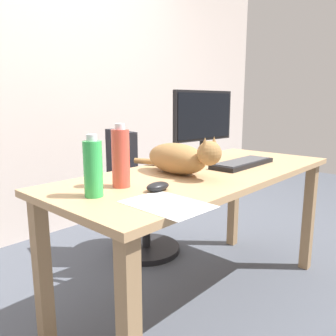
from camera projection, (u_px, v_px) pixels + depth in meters
The scene contains 11 objects.
ground_plane at pixel (201, 299), 1.87m from camera, with size 8.00×8.00×0.00m, color #474C56.
back_wall at pixel (47, 73), 2.63m from camera, with size 6.00×0.04×2.60m, color beige.
desk at pixel (204, 190), 1.74m from camera, with size 1.65×0.68×0.73m.
office_chair at pixel (140, 203), 2.37m from camera, with size 0.49×0.48×0.90m.
monitor at pixel (203, 122), 2.04m from camera, with size 0.48×0.20×0.41m.
keyboard at pixel (242, 163), 1.86m from camera, with size 0.44×0.15×0.03m.
cat at pixel (180, 158), 1.63m from camera, with size 0.22×0.61×0.20m.
computer_mouse at pixel (158, 187), 1.33m from camera, with size 0.11×0.06×0.04m, color black.
paper_sheet at pixel (167, 204), 1.16m from camera, with size 0.21×0.30×0.00m, color white.
water_bottle at pixel (93, 168), 1.24m from camera, with size 0.07×0.07×0.23m.
spray_bottle at pixel (121, 158), 1.38m from camera, with size 0.07×0.07×0.26m.
Camera 1 is at (-1.37, -1.00, 1.08)m, focal length 35.86 mm.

